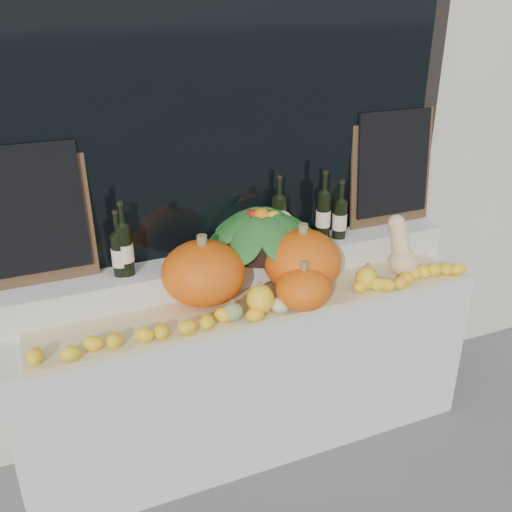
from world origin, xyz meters
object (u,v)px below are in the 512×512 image
pumpkin_left (203,273)px  wine_bottle_tall (279,220)px  produce_bowl (262,230)px  pumpkin_right (302,261)px  butternut_squash (401,251)px

pumpkin_left → wine_bottle_tall: (0.47, 0.20, 0.12)m
pumpkin_left → produce_bowl: size_ratio=0.61×
pumpkin_left → produce_bowl: 0.40m
pumpkin_right → butternut_squash: size_ratio=1.29×
butternut_squash → produce_bowl: (-0.66, 0.26, 0.12)m
butternut_squash → wine_bottle_tall: size_ratio=0.81×
produce_bowl → butternut_squash: bearing=-21.3°
pumpkin_left → butternut_squash: 1.02m
pumpkin_left → produce_bowl: produce_bowl is taller
pumpkin_left → butternut_squash: (1.02, -0.11, -0.03)m
butternut_squash → produce_bowl: 0.72m
butternut_squash → wine_bottle_tall: 0.64m
butternut_squash → pumpkin_left: bearing=173.9°
pumpkin_left → wine_bottle_tall: bearing=22.9°
produce_bowl → wine_bottle_tall: 0.13m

